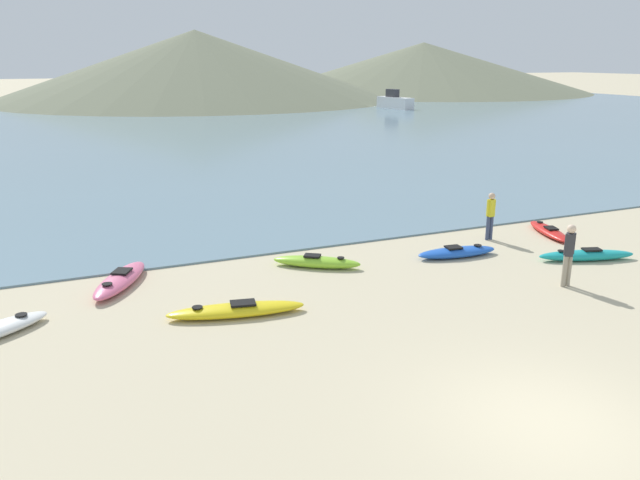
# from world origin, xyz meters

# --- Properties ---
(ground_plane) EXTENTS (400.00, 400.00, 0.00)m
(ground_plane) POSITION_xyz_m (0.00, 0.00, 0.00)
(ground_plane) COLOR #C6B793
(bay_water) EXTENTS (160.00, 70.00, 0.06)m
(bay_water) POSITION_xyz_m (0.00, 45.76, 0.03)
(bay_water) COLOR slate
(bay_water) RESTS_ON ground_plane
(far_hill_left) EXTENTS (58.17, 58.17, 9.83)m
(far_hill_left) POSITION_xyz_m (13.83, 86.80, 4.91)
(far_hill_left) COLOR #6B7056
(far_hill_left) RESTS_ON ground_plane
(far_hill_midleft) EXTENTS (58.60, 58.60, 8.58)m
(far_hill_midleft) POSITION_xyz_m (56.29, 92.51, 4.29)
(far_hill_midleft) COLOR #6B7056
(far_hill_midleft) RESTS_ON ground_plane
(kayak_on_sand_0) EXTENTS (3.38, 1.35, 0.33)m
(kayak_on_sand_0) POSITION_xyz_m (-3.57, 6.53, 0.14)
(kayak_on_sand_0) COLOR yellow
(kayak_on_sand_0) RESTS_ON ground_plane
(kayak_on_sand_1) EXTENTS (3.02, 1.47, 0.36)m
(kayak_on_sand_1) POSITION_xyz_m (7.43, 6.39, 0.16)
(kayak_on_sand_1) COLOR teal
(kayak_on_sand_1) RESTS_ON ground_plane
(kayak_on_sand_3) EXTENTS (2.69, 0.98, 0.35)m
(kayak_on_sand_3) POSITION_xyz_m (4.01, 8.25, 0.15)
(kayak_on_sand_3) COLOR blue
(kayak_on_sand_3) RESTS_ON ground_plane
(kayak_on_sand_4) EXTENTS (2.50, 1.98, 0.38)m
(kayak_on_sand_4) POSITION_xyz_m (-0.39, 9.07, 0.17)
(kayak_on_sand_4) COLOR #8CCC2D
(kayak_on_sand_4) RESTS_ON ground_plane
(kayak_on_sand_5) EXTENTS (2.10, 2.97, 0.39)m
(kayak_on_sand_5) POSITION_xyz_m (-5.88, 9.75, 0.18)
(kayak_on_sand_5) COLOR #E5668C
(kayak_on_sand_5) RESTS_ON ground_plane
(kayak_on_sand_6) EXTENTS (1.41, 2.75, 0.30)m
(kayak_on_sand_6) POSITION_xyz_m (8.45, 9.06, 0.13)
(kayak_on_sand_6) COLOR red
(kayak_on_sand_6) RESTS_ON ground_plane
(person_near_foreground) EXTENTS (0.35, 0.31, 1.72)m
(person_near_foreground) POSITION_xyz_m (5.16, 4.92, 0.99)
(person_near_foreground) COLOR gray
(person_near_foreground) RESTS_ON ground_plane
(person_near_waterline) EXTENTS (0.33, 0.22, 1.62)m
(person_near_waterline) POSITION_xyz_m (6.12, 9.40, 0.93)
(person_near_waterline) COLOR #384260
(person_near_waterline) RESTS_ON ground_plane
(moored_boat_1) EXTENTS (2.20, 5.62, 2.24)m
(moored_boat_1) POSITION_xyz_m (31.63, 59.80, 0.84)
(moored_boat_1) COLOR white
(moored_boat_1) RESTS_ON bay_water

